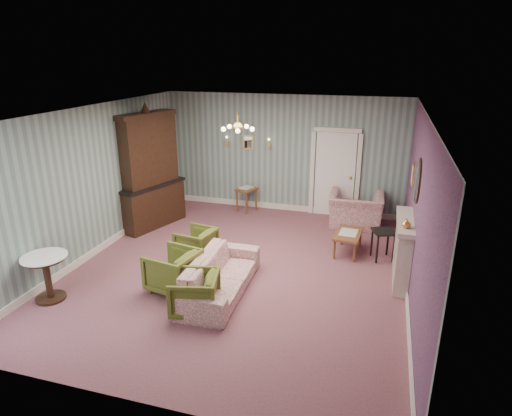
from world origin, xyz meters
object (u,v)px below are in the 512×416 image
(olive_chair_a, at_px, (194,292))
(pedestal_table, at_px, (48,278))
(wingback_chair, at_px, (356,204))
(dresser, at_px, (149,168))
(olive_chair_c, at_px, (196,242))
(sofa_chintz, at_px, (220,270))
(side_table_black, at_px, (383,245))
(coffee_table, at_px, (348,243))
(olive_chair_b, at_px, (173,268))
(fireplace, at_px, (403,250))

(olive_chair_a, bearing_deg, pedestal_table, -96.16)
(wingback_chair, bearing_deg, dresser, 13.74)
(olive_chair_c, height_order, wingback_chair, wingback_chair)
(sofa_chintz, bearing_deg, side_table_black, -52.98)
(wingback_chair, relative_size, side_table_black, 1.98)
(olive_chair_a, height_order, coffee_table, olive_chair_a)
(olive_chair_c, xyz_separation_m, coffee_table, (2.83, 1.08, -0.12))
(olive_chair_b, distance_m, olive_chair_c, 1.23)
(olive_chair_b, xyz_separation_m, coffee_table, (2.71, 2.30, -0.17))
(sofa_chintz, bearing_deg, coffee_table, -42.94)
(dresser, distance_m, fireplace, 5.69)
(fireplace, distance_m, side_table_black, 0.89)
(olive_chair_c, height_order, fireplace, fireplace)
(coffee_table, xyz_separation_m, side_table_black, (0.67, -0.11, 0.08))
(wingback_chair, bearing_deg, pedestal_table, 44.25)
(olive_chair_b, relative_size, side_table_black, 1.29)
(dresser, bearing_deg, side_table_black, 13.95)
(olive_chair_c, xyz_separation_m, wingback_chair, (2.86, 2.63, 0.19))
(wingback_chair, bearing_deg, coffee_table, 87.04)
(fireplace, height_order, pedestal_table, fireplace)
(olive_chair_c, distance_m, pedestal_table, 2.69)
(sofa_chintz, relative_size, pedestal_table, 2.73)
(wingback_chair, xyz_separation_m, pedestal_table, (-4.54, -4.72, -0.14))
(sofa_chintz, distance_m, wingback_chair, 4.20)
(fireplace, relative_size, side_table_black, 2.30)
(olive_chair_a, bearing_deg, sofa_chintz, 154.07)
(olive_chair_a, height_order, wingback_chair, wingback_chair)
(olive_chair_c, relative_size, fireplace, 0.48)
(side_table_black, bearing_deg, olive_chair_a, -134.83)
(dresser, xyz_separation_m, fireplace, (5.51, -1.18, -0.81))
(dresser, relative_size, side_table_black, 4.57)
(sofa_chintz, bearing_deg, fireplace, -67.89)
(sofa_chintz, xyz_separation_m, wingback_chair, (1.94, 3.72, 0.11))
(olive_chair_c, relative_size, coffee_table, 0.78)
(olive_chair_b, height_order, sofa_chintz, sofa_chintz)
(olive_chair_b, height_order, wingback_chair, wingback_chair)
(wingback_chair, relative_size, pedestal_table, 1.54)
(olive_chair_b, relative_size, sofa_chintz, 0.37)
(olive_chair_b, distance_m, sofa_chintz, 0.81)
(olive_chair_b, distance_m, dresser, 3.30)
(side_table_black, bearing_deg, dresser, 175.71)
(wingback_chair, bearing_deg, olive_chair_b, 52.72)
(olive_chair_b, bearing_deg, fireplace, 121.51)
(olive_chair_b, relative_size, coffee_table, 0.90)
(side_table_black, bearing_deg, coffee_table, 170.80)
(fireplace, bearing_deg, wingback_chair, 111.62)
(pedestal_table, bearing_deg, wingback_chair, 46.12)
(wingback_chair, xyz_separation_m, fireplace, (0.97, -2.44, 0.05))
(sofa_chintz, bearing_deg, olive_chair_b, 98.19)
(wingback_chair, relative_size, fireplace, 0.86)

